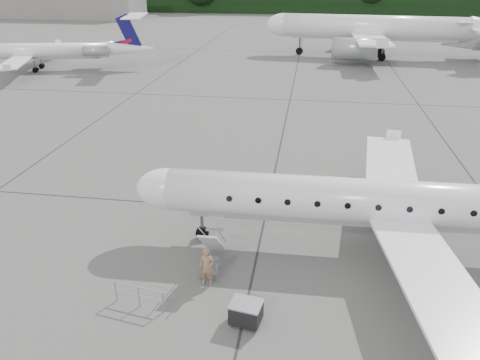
# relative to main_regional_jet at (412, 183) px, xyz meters

# --- Properties ---
(ground) EXTENTS (320.00, 320.00, 0.00)m
(ground) POSITION_rel_main_regional_jet_xyz_m (-2.27, -2.39, -3.81)
(ground) COLOR #575755
(ground) RESTS_ON ground
(treeline) EXTENTS (260.00, 4.00, 8.00)m
(treeline) POSITION_rel_main_regional_jet_xyz_m (-2.27, 127.61, 0.19)
(treeline) COLOR black
(treeline) RESTS_ON ground
(main_regional_jet) EXTENTS (30.10, 21.95, 7.61)m
(main_regional_jet) POSITION_rel_main_regional_jet_xyz_m (0.00, 0.00, 0.00)
(main_regional_jet) COLOR white
(main_regional_jet) RESTS_ON ground
(airstair) EXTENTS (0.90, 2.53, 2.39)m
(airstair) POSITION_rel_main_regional_jet_xyz_m (-8.93, -2.54, -2.61)
(airstair) COLOR white
(airstair) RESTS_ON ground
(passenger) EXTENTS (0.69, 0.47, 1.85)m
(passenger) POSITION_rel_main_regional_jet_xyz_m (-8.90, -3.95, -2.88)
(passenger) COLOR #936A50
(passenger) RESTS_ON ground
(safety_railing) EXTENTS (2.18, 0.46, 1.00)m
(safety_railing) POSITION_rel_main_regional_jet_xyz_m (-11.37, -5.85, -3.31)
(safety_railing) COLOR #94979C
(safety_railing) RESTS_ON ground
(baggage_cart) EXTENTS (1.32, 1.14, 1.02)m
(baggage_cart) POSITION_rel_main_regional_jet_xyz_m (-6.86, -6.14, -3.30)
(baggage_cart) COLOR black
(baggage_cart) RESTS_ON ground
(bg_narrowbody) EXTENTS (37.07, 28.32, 12.50)m
(bg_narrowbody) POSITION_rel_main_regional_jet_xyz_m (3.85, 55.70, 2.44)
(bg_narrowbody) COLOR white
(bg_narrowbody) RESTS_ON ground
(bg_regional_left) EXTENTS (30.83, 24.94, 7.17)m
(bg_regional_left) POSITION_rel_main_regional_jet_xyz_m (-42.74, 38.67, -0.22)
(bg_regional_left) COLOR white
(bg_regional_left) RESTS_ON ground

